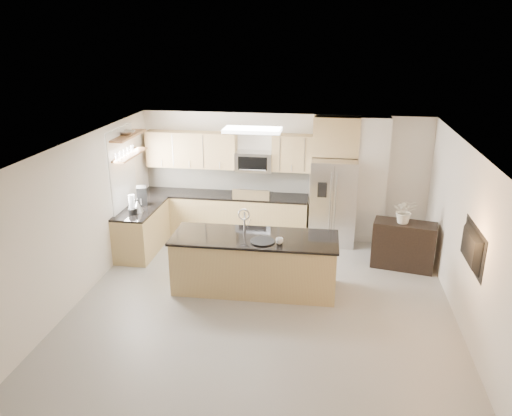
% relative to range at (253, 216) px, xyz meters
% --- Properties ---
extents(floor, '(6.50, 6.50, 0.00)m').
position_rel_range_xyz_m(floor, '(0.60, -2.92, -0.47)').
color(floor, gray).
rests_on(floor, ground).
extents(ceiling, '(6.00, 6.50, 0.02)m').
position_rel_range_xyz_m(ceiling, '(0.60, -2.92, 2.13)').
color(ceiling, white).
rests_on(ceiling, wall_back).
extents(wall_back, '(6.00, 0.02, 2.60)m').
position_rel_range_xyz_m(wall_back, '(0.60, 0.33, 0.83)').
color(wall_back, silver).
rests_on(wall_back, floor).
extents(wall_front, '(6.00, 0.02, 2.60)m').
position_rel_range_xyz_m(wall_front, '(0.60, -6.17, 0.83)').
color(wall_front, silver).
rests_on(wall_front, floor).
extents(wall_left, '(0.02, 6.50, 2.60)m').
position_rel_range_xyz_m(wall_left, '(-2.40, -2.92, 0.83)').
color(wall_left, silver).
rests_on(wall_left, floor).
extents(wall_right, '(0.02, 6.50, 2.60)m').
position_rel_range_xyz_m(wall_right, '(3.60, -2.92, 0.83)').
color(wall_right, silver).
rests_on(wall_right, floor).
extents(back_counter, '(3.55, 0.66, 1.44)m').
position_rel_range_xyz_m(back_counter, '(-0.63, 0.01, -0.00)').
color(back_counter, tan).
rests_on(back_counter, floor).
extents(left_counter, '(0.66, 1.50, 0.92)m').
position_rel_range_xyz_m(left_counter, '(-2.07, -1.07, -0.01)').
color(left_counter, tan).
rests_on(left_counter, floor).
extents(range, '(0.76, 0.64, 1.14)m').
position_rel_range_xyz_m(range, '(0.00, 0.00, 0.00)').
color(range, black).
rests_on(range, floor).
extents(upper_cabinets, '(3.50, 0.33, 0.75)m').
position_rel_range_xyz_m(upper_cabinets, '(-0.70, 0.16, 1.35)').
color(upper_cabinets, tan).
rests_on(upper_cabinets, wall_back).
extents(microwave, '(0.76, 0.40, 0.40)m').
position_rel_range_xyz_m(microwave, '(0.00, 0.12, 1.16)').
color(microwave, silver).
rests_on(microwave, upper_cabinets).
extents(refrigerator, '(0.92, 0.78, 1.78)m').
position_rel_range_xyz_m(refrigerator, '(1.66, -0.05, 0.42)').
color(refrigerator, silver).
rests_on(refrigerator, floor).
extents(partition_column, '(0.60, 0.30, 2.60)m').
position_rel_range_xyz_m(partition_column, '(2.42, 0.18, 0.83)').
color(partition_column, silver).
rests_on(partition_column, floor).
extents(window, '(0.04, 1.15, 1.65)m').
position_rel_range_xyz_m(window, '(-2.38, -1.07, 1.18)').
color(window, white).
rests_on(window, wall_left).
extents(shelf_lower, '(0.30, 1.20, 0.04)m').
position_rel_range_xyz_m(shelf_lower, '(-2.25, -0.97, 1.48)').
color(shelf_lower, olive).
rests_on(shelf_lower, wall_left).
extents(shelf_upper, '(0.30, 1.20, 0.04)m').
position_rel_range_xyz_m(shelf_upper, '(-2.25, -0.97, 1.85)').
color(shelf_upper, olive).
rests_on(shelf_upper, wall_left).
extents(ceiling_fixture, '(1.00, 0.50, 0.06)m').
position_rel_range_xyz_m(ceiling_fixture, '(0.20, -1.32, 2.09)').
color(ceiling_fixture, white).
rests_on(ceiling_fixture, ceiling).
extents(island, '(2.79, 1.04, 1.38)m').
position_rel_range_xyz_m(island, '(0.38, -2.28, 0.01)').
color(island, tan).
rests_on(island, floor).
extents(credenza, '(1.18, 0.67, 0.89)m').
position_rel_range_xyz_m(credenza, '(2.99, -1.06, -0.03)').
color(credenza, black).
rests_on(credenza, floor).
extents(cup, '(0.13, 0.13, 0.10)m').
position_rel_range_xyz_m(cup, '(0.82, -2.50, 0.53)').
color(cup, white).
rests_on(cup, island).
extents(platter, '(0.50, 0.50, 0.02)m').
position_rel_range_xyz_m(platter, '(0.55, -2.47, 0.50)').
color(platter, black).
rests_on(platter, island).
extents(blender, '(0.17, 0.17, 0.38)m').
position_rel_range_xyz_m(blender, '(-2.07, -1.44, 0.61)').
color(blender, black).
rests_on(blender, left_counter).
extents(kettle, '(0.21, 0.21, 0.26)m').
position_rel_range_xyz_m(kettle, '(-2.02, -1.31, 0.56)').
color(kettle, silver).
rests_on(kettle, left_counter).
extents(coffee_maker, '(0.27, 0.29, 0.37)m').
position_rel_range_xyz_m(coffee_maker, '(-2.09, -0.89, 0.62)').
color(coffee_maker, black).
rests_on(coffee_maker, left_counter).
extents(bowl, '(0.40, 0.40, 0.09)m').
position_rel_range_xyz_m(bowl, '(-2.25, -0.96, 1.91)').
color(bowl, silver).
rests_on(bowl, shelf_upper).
extents(flower_vase, '(0.64, 0.56, 0.69)m').
position_rel_range_xyz_m(flower_vase, '(2.95, -1.07, 0.76)').
color(flower_vase, silver).
rests_on(flower_vase, credenza).
extents(television, '(0.14, 1.08, 0.62)m').
position_rel_range_xyz_m(television, '(3.51, -3.12, 0.88)').
color(television, black).
rests_on(television, wall_right).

